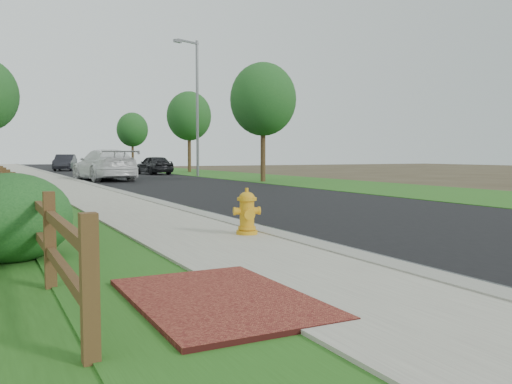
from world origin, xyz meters
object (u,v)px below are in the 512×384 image
fire_hydrant (247,213)px  dark_car_mid (154,165)px  streetlight (195,100)px  ranch_fence (16,197)px  white_suv (104,165)px

fire_hydrant → dark_car_mid: bearing=76.6°
streetlight → dark_car_mid: bearing=104.5°
ranch_fence → dark_car_mid: (10.80, 26.87, 0.10)m
fire_hydrant → white_suv: white_suv is taller
white_suv → dark_car_mid: bearing=-128.9°
fire_hydrant → streetlight: 27.22m
ranch_fence → fire_hydrant: (3.50, -3.74, -0.14)m
dark_car_mid → streetlight: size_ratio=0.45×
fire_hydrant → white_suv: size_ratio=0.14×
ranch_fence → streetlight: 25.23m
white_suv → streetlight: bearing=-164.0°
dark_car_mid → streetlight: (1.34, -5.21, 4.36)m
ranch_fence → dark_car_mid: bearing=68.1°
fire_hydrant → dark_car_mid: 31.47m
white_suv → streetlight: 8.12m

